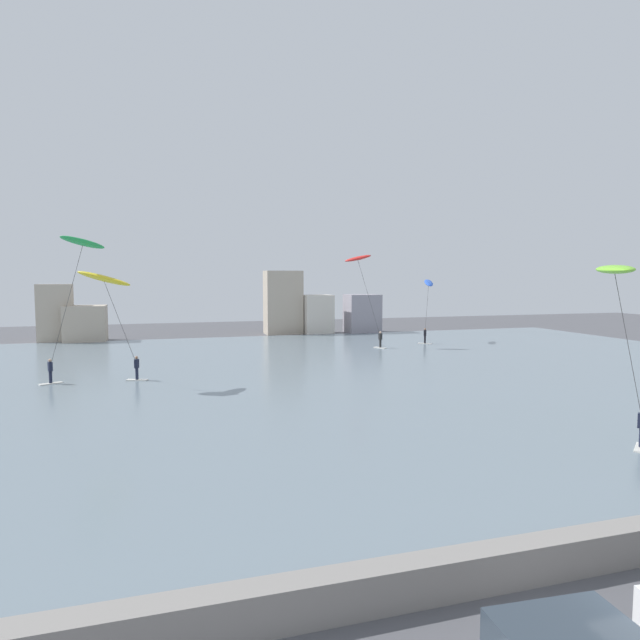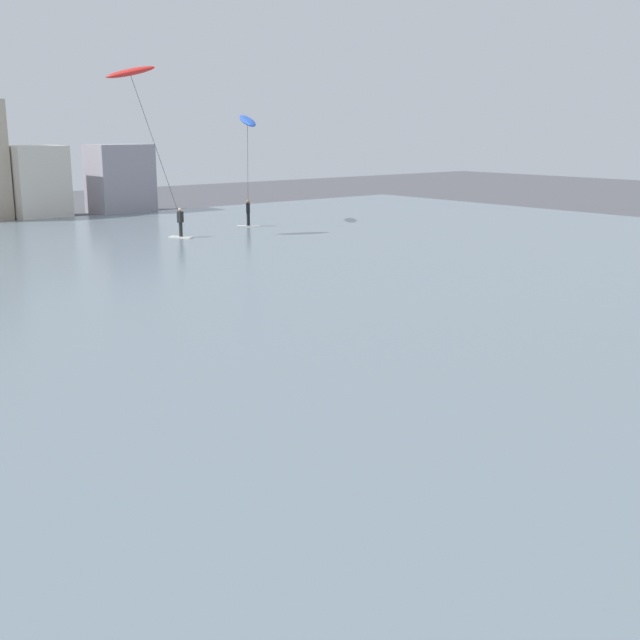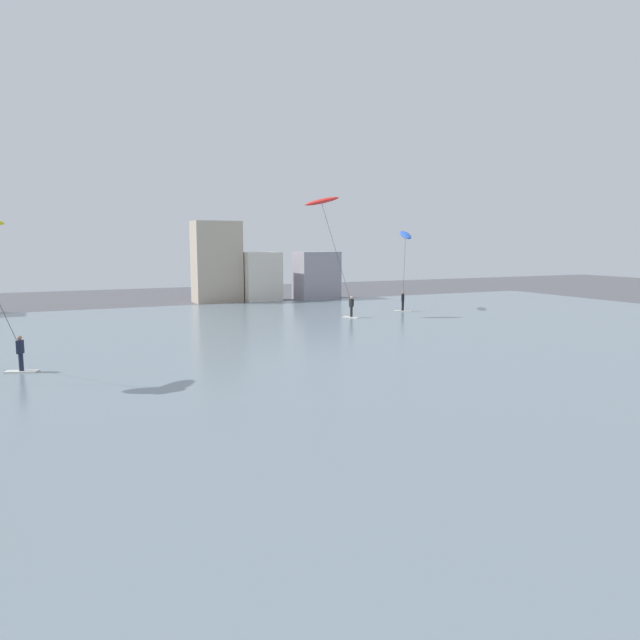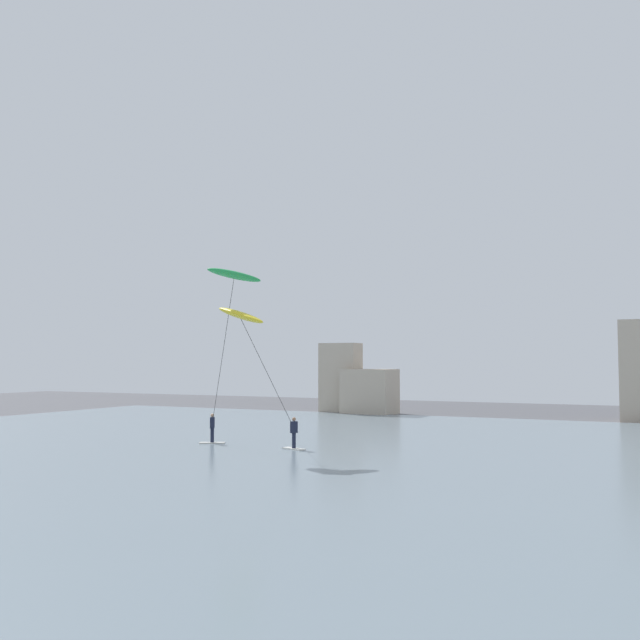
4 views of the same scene
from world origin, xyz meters
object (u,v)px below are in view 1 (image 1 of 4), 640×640
Objects in this scene: kitesurfer_red at (361,269)px; kitesurfer_blue at (428,289)px; kitesurfer_green at (79,258)px; kitesurfer_yellow at (107,288)px; kitesurfer_lime at (616,280)px.

kitesurfer_red is 9.06m from kitesurfer_blue.
kitesurfer_blue is at bearing 24.90° from kitesurfer_green.
kitesurfer_yellow is (1.71, -1.29, -1.82)m from kitesurfer_green.
kitesurfer_blue is at bearing 14.21° from kitesurfer_red.
kitesurfer_lime is 1.00× the size of kitesurfer_yellow.
kitesurfer_red reaches higher than kitesurfer_lime.
kitesurfer_green is at bearing -151.63° from kitesurfer_red.
kitesurfer_red is 1.34× the size of kitesurfer_blue.
kitesurfer_green is at bearing 141.16° from kitesurfer_lime.
kitesurfer_blue is (32.40, 15.04, -2.43)m from kitesurfer_green.
kitesurfer_yellow is (-21.47, 17.37, -0.51)m from kitesurfer_lime.
kitesurfer_green is (-23.17, 18.66, 1.31)m from kitesurfer_lime.
kitesurfer_lime is 34.96m from kitesurfer_blue.
kitesurfer_red is at bearing 88.79° from kitesurfer_lime.
kitesurfer_blue is at bearing 28.01° from kitesurfer_yellow.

